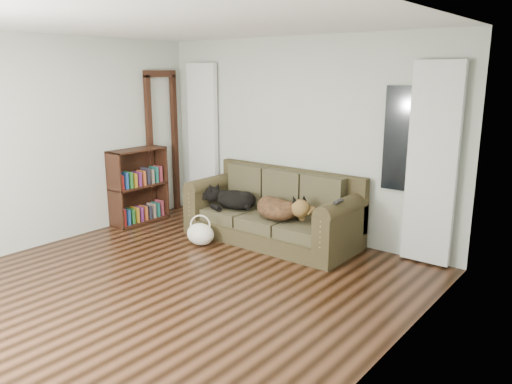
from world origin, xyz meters
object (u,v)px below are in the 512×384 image
Objects in this scene: dog_shepherd at (279,208)px; bookshelf at (139,188)px; dog_black_lab at (233,199)px; sofa at (271,207)px; tote_bag at (200,233)px.

bookshelf reaches higher than dog_shepherd.
dog_shepherd is (0.79, -0.03, 0.01)m from dog_black_lab.
dog_shepherd is 2.26m from bookshelf.
dog_black_lab is 0.79m from dog_shepherd.
dog_black_lab is at bearing 13.72° from bookshelf.
dog_black_lab is at bearing -172.38° from sofa.
tote_bag is (-0.02, -0.62, -0.32)m from dog_black_lab.
sofa is at bearing 49.46° from tote_bag.
sofa is 2.11× the size of bookshelf.
bookshelf is (-1.44, -0.44, 0.02)m from dog_black_lab.
bookshelf is at bearing -167.00° from dog_black_lab.
dog_shepherd is 1.05m from tote_bag.
dog_shepherd is 1.67× the size of tote_bag.
bookshelf is at bearing -165.69° from sofa.
dog_black_lab is 1.50m from bookshelf.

